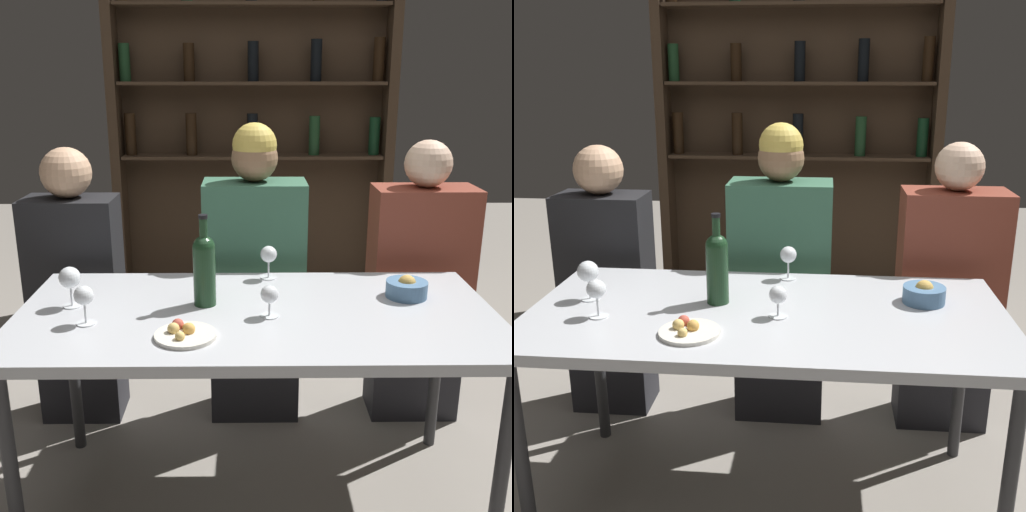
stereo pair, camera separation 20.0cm
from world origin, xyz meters
TOP-DOWN VIEW (x-y plane):
  - ground_plane at (0.00, 0.00)m, footprint 10.00×10.00m
  - dining_table at (0.00, 0.00)m, footprint 1.55×0.76m
  - wine_rack_wall at (0.00, 2.05)m, footprint 1.76×0.21m
  - wine_bottle at (-0.17, 0.06)m, footprint 0.07×0.07m
  - wine_glass_0 at (0.05, 0.32)m, footprint 0.06×0.06m
  - wine_glass_1 at (-0.61, 0.04)m, footprint 0.07×0.07m
  - wine_glass_2 at (0.04, -0.05)m, footprint 0.06×0.06m
  - wine_glass_3 at (-0.52, -0.10)m, footprint 0.06×0.06m
  - food_plate_0 at (-0.21, -0.20)m, footprint 0.18×0.18m
  - snack_bowl at (0.52, 0.12)m, footprint 0.14×0.14m
  - seated_person_left at (-0.75, 0.59)m, footprint 0.37×0.22m
  - seated_person_center at (-0.00, 0.59)m, footprint 0.42×0.22m
  - seated_person_right at (0.69, 0.59)m, footprint 0.41×0.22m

SIDE VIEW (x-z plane):
  - ground_plane at x=0.00m, z-range 0.00..0.00m
  - seated_person_left at x=-0.75m, z-range -0.03..1.15m
  - seated_person_right at x=0.69m, z-range -0.04..1.17m
  - seated_person_center at x=0.00m, z-range -0.03..1.24m
  - dining_table at x=0.00m, z-range 0.30..1.03m
  - food_plate_0 at x=-0.21m, z-range 0.71..0.75m
  - snack_bowl at x=0.52m, z-range 0.71..0.79m
  - wine_glass_2 at x=0.04m, z-range 0.74..0.84m
  - wine_glass_3 at x=-0.52m, z-range 0.75..0.87m
  - wine_glass_0 at x=0.05m, z-range 0.75..0.87m
  - wine_glass_1 at x=-0.61m, z-range 0.75..0.89m
  - wine_bottle at x=-0.17m, z-range 0.70..1.01m
  - wine_rack_wall at x=0.00m, z-range 0.04..2.14m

